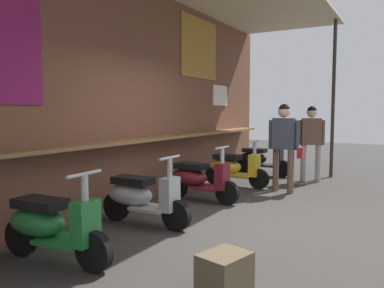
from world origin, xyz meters
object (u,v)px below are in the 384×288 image
at_px(scooter_maroon, 197,179).
at_px(shopper_with_handbag, 284,139).
at_px(merchandise_crate, 225,276).
at_px(shopper_browsing, 311,135).
at_px(scooter_black, 259,159).
at_px(scooter_green, 49,225).
at_px(scooter_silver, 140,196).
at_px(scooter_yellow, 232,168).

distance_m(scooter_maroon, shopper_with_handbag, 1.93).
bearing_deg(merchandise_crate, shopper_browsing, 6.01).
bearing_deg(shopper_with_handbag, scooter_black, 28.26).
bearing_deg(scooter_green, scooter_silver, 86.52).
relative_size(scooter_maroon, scooter_yellow, 1.00).
bearing_deg(shopper_with_handbag, shopper_browsing, -12.80).
bearing_deg(scooter_green, scooter_black, 86.52).
height_order(shopper_with_handbag, shopper_browsing, shopper_with_handbag).
bearing_deg(scooter_black, scooter_yellow, -89.04).
height_order(scooter_silver, shopper_browsing, shopper_browsing).
bearing_deg(shopper_browsing, scooter_silver, -35.44).
bearing_deg(shopper_with_handbag, merchandise_crate, -174.88).
height_order(scooter_maroon, shopper_with_handbag, shopper_with_handbag).
height_order(scooter_green, scooter_black, same).
bearing_deg(shopper_with_handbag, scooter_yellow, 81.98).
relative_size(shopper_with_handbag, shopper_browsing, 1.02).
relative_size(scooter_yellow, merchandise_crate, 3.45).
height_order(scooter_silver, scooter_yellow, same).
relative_size(shopper_browsing, merchandise_crate, 4.08).
bearing_deg(scooter_silver, shopper_with_handbag, 69.77).
height_order(scooter_silver, scooter_black, same).
height_order(scooter_maroon, scooter_black, same).
distance_m(shopper_with_handbag, merchandise_crate, 4.54).
xyz_separation_m(scooter_maroon, scooter_black, (3.11, 0.00, 0.00)).
relative_size(scooter_green, shopper_with_handbag, 0.83).
relative_size(scooter_yellow, shopper_browsing, 0.85).
bearing_deg(merchandise_crate, scooter_maroon, 32.74).
relative_size(scooter_silver, scooter_maroon, 1.00).
height_order(scooter_green, scooter_silver, same).
distance_m(scooter_green, scooter_silver, 1.52).
bearing_deg(scooter_yellow, scooter_silver, -88.29).
xyz_separation_m(scooter_black, shopper_with_handbag, (-1.65, -1.09, 0.64)).
distance_m(scooter_yellow, shopper_browsing, 1.96).
xyz_separation_m(scooter_maroon, shopper_browsing, (2.85, -1.28, 0.63)).
xyz_separation_m(scooter_maroon, merchandise_crate, (-2.94, -1.89, -0.20)).
height_order(scooter_silver, scooter_maroon, same).
xyz_separation_m(scooter_black, merchandise_crate, (-6.04, -1.89, -0.20)).
height_order(scooter_black, shopper_browsing, shopper_browsing).
bearing_deg(shopper_browsing, scooter_maroon, -43.60).
bearing_deg(scooter_green, scooter_maroon, 86.52).
bearing_deg(scooter_black, shopper_browsing, -10.45).
xyz_separation_m(scooter_maroon, scooter_yellow, (1.51, -0.00, 0.00)).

